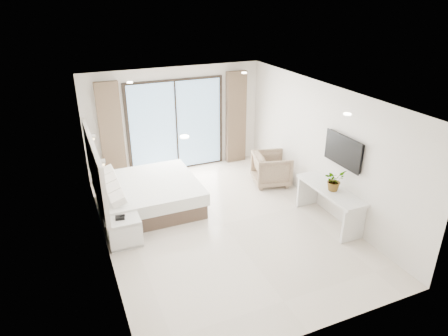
% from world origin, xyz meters
% --- Properties ---
extents(ground, '(6.20, 6.20, 0.00)m').
position_xyz_m(ground, '(0.00, 0.00, 0.00)').
color(ground, beige).
rests_on(ground, ground).
extents(room_shell, '(4.62, 6.22, 2.72)m').
position_xyz_m(room_shell, '(-0.20, 0.87, 1.58)').
color(room_shell, silver).
rests_on(room_shell, ground).
extents(bed, '(2.13, 2.03, 0.73)m').
position_xyz_m(bed, '(-1.24, 1.30, 0.31)').
color(bed, brown).
rests_on(bed, ground).
extents(nightstand, '(0.60, 0.49, 0.54)m').
position_xyz_m(nightstand, '(-1.96, 0.10, 0.27)').
color(nightstand, silver).
rests_on(nightstand, ground).
extents(phone, '(0.19, 0.16, 0.06)m').
position_xyz_m(phone, '(-2.01, 0.11, 0.58)').
color(phone, black).
rests_on(phone, nightstand).
extents(console_desk, '(0.53, 1.69, 0.77)m').
position_xyz_m(console_desk, '(2.04, -0.75, 0.57)').
color(console_desk, silver).
rests_on(console_desk, ground).
extents(plant, '(0.46, 0.49, 0.34)m').
position_xyz_m(plant, '(2.04, -0.82, 0.94)').
color(plant, '#33662D').
rests_on(plant, console_desk).
extents(armchair, '(0.97, 1.01, 0.87)m').
position_xyz_m(armchair, '(1.85, 1.28, 0.43)').
color(armchair, '#998964').
rests_on(armchair, ground).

